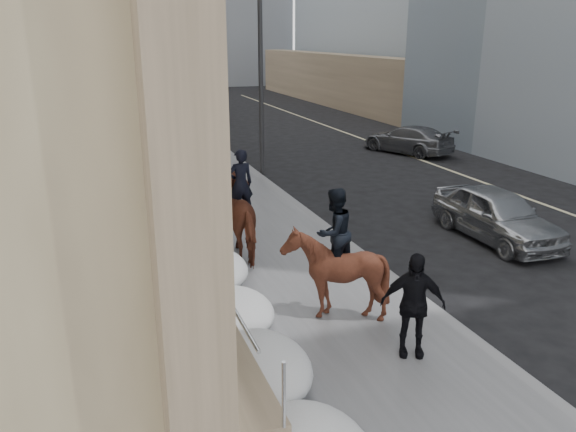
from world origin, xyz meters
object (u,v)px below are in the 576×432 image
at_px(car_silver, 496,214).
at_px(mounted_horse_left, 245,214).
at_px(car_grey, 408,139).
at_px(pedestrian, 413,304).
at_px(mounted_horse_right, 335,266).

bearing_deg(car_silver, mounted_horse_left, 172.30).
relative_size(car_silver, car_grey, 0.94).
height_order(pedestrian, car_silver, pedestrian).
relative_size(mounted_horse_right, pedestrian, 1.38).
distance_m(pedestrian, car_silver, 7.07).
relative_size(mounted_horse_left, car_grey, 0.59).
relative_size(pedestrian, car_grey, 0.41).
xyz_separation_m(pedestrian, car_grey, (9.53, 15.75, -0.40)).
height_order(mounted_horse_right, pedestrian, mounted_horse_right).
xyz_separation_m(mounted_horse_right, car_silver, (6.13, 2.78, -0.45)).
xyz_separation_m(mounted_horse_left, mounted_horse_right, (0.73, -3.76, -0.01)).
height_order(pedestrian, car_grey, pedestrian).
distance_m(pedestrian, car_grey, 18.41).
distance_m(mounted_horse_left, pedestrian, 5.64).
distance_m(mounted_horse_right, car_silver, 6.75).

